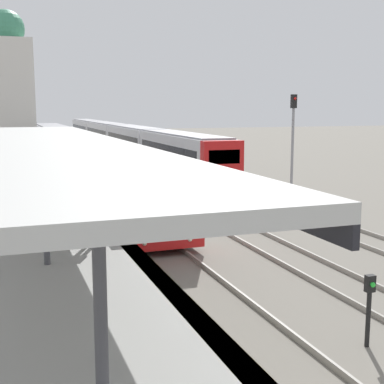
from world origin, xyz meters
The scene contains 7 objects.
platform_canopy centered at (-4.09, 10.59, 4.07)m, with size 4.00×19.86×3.18m.
person_on_platform centered at (-2.85, 11.94, 1.96)m, with size 0.40×0.22×1.66m.
train_near centered at (0.00, 37.57, 1.78)m, with size 2.69×48.10×3.21m.
train_far centered at (7.79, 57.70, 1.73)m, with size 2.68×61.58×3.11m.
signal_post_near centered at (1.99, 5.59, 0.99)m, with size 0.20×0.21×1.57m.
signal_mast_far centered at (9.22, 21.24, 3.52)m, with size 0.28×0.29×5.68m.
distant_domed_building centered at (-4.21, 45.15, 6.22)m, with size 4.01×4.01×13.03m.
Camera 1 is at (-5.12, -3.21, 5.02)m, focal length 50.00 mm.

